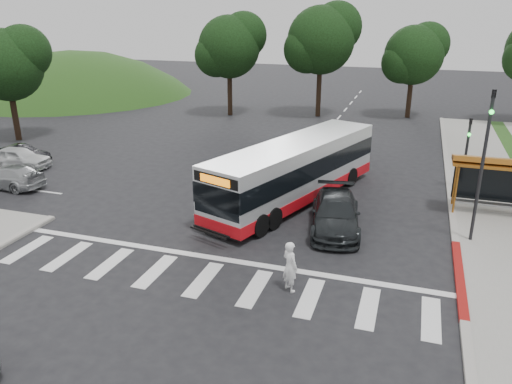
% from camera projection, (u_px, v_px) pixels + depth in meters
% --- Properties ---
extents(ground, '(140.00, 140.00, 0.00)m').
position_uv_depth(ground, '(248.00, 227.00, 22.89)').
color(ground, black).
rests_on(ground, ground).
extents(sidewalk_east, '(4.00, 40.00, 0.12)m').
position_uv_depth(sidewalk_east, '(489.00, 194.00, 26.81)').
color(sidewalk_east, gray).
rests_on(sidewalk_east, ground).
extents(curb_east, '(0.30, 40.00, 0.15)m').
position_uv_depth(curb_east, '(450.00, 190.00, 27.38)').
color(curb_east, '#9E9991').
rests_on(curb_east, ground).
extents(curb_east_red, '(0.32, 6.00, 0.15)m').
position_uv_depth(curb_east_red, '(459.00, 277.00, 18.46)').
color(curb_east_red, maroon).
rests_on(curb_east_red, ground).
extents(hillside_nw, '(44.00, 44.00, 10.00)m').
position_uv_depth(hillside_nw, '(75.00, 94.00, 58.99)').
color(hillside_nw, '#254114').
rests_on(hillside_nw, ground).
extents(crosswalk_ladder, '(18.00, 2.60, 0.01)m').
position_uv_depth(crosswalk_ladder, '(204.00, 279.00, 18.43)').
color(crosswalk_ladder, silver).
rests_on(crosswalk_ladder, ground).
extents(bus_shelter, '(4.20, 1.60, 2.86)m').
position_uv_depth(bus_shelter, '(499.00, 168.00, 23.49)').
color(bus_shelter, '#A65F1B').
rests_on(bus_shelter, sidewalk_east).
extents(traffic_signal_ne_tall, '(0.18, 0.37, 6.50)m').
position_uv_depth(traffic_signal_ne_tall, '(484.00, 155.00, 20.09)').
color(traffic_signal_ne_tall, black).
rests_on(traffic_signal_ne_tall, ground).
extents(traffic_signal_ne_short, '(0.18, 0.37, 4.00)m').
position_uv_depth(traffic_signal_ne_short, '(467.00, 146.00, 26.82)').
color(traffic_signal_ne_short, black).
rests_on(traffic_signal_ne_short, ground).
extents(tree_north_a, '(6.60, 6.15, 10.17)m').
position_uv_depth(tree_north_a, '(322.00, 39.00, 44.33)').
color(tree_north_a, black).
rests_on(tree_north_a, ground).
extents(tree_north_b, '(5.72, 5.33, 8.43)m').
position_uv_depth(tree_north_b, '(415.00, 54.00, 44.21)').
color(tree_north_b, black).
rests_on(tree_north_b, ground).
extents(tree_north_c, '(6.16, 5.74, 9.30)m').
position_uv_depth(tree_north_c, '(230.00, 46.00, 45.09)').
color(tree_north_c, black).
rests_on(tree_north_c, ground).
extents(tree_west_a, '(5.72, 5.33, 8.43)m').
position_uv_depth(tree_west_a, '(8.00, 64.00, 36.31)').
color(tree_west_a, black).
rests_on(tree_west_a, ground).
extents(transit_bus, '(6.50, 12.29, 3.13)m').
position_uv_depth(transit_bus, '(295.00, 172.00, 25.54)').
color(transit_bus, silver).
rests_on(transit_bus, ground).
extents(pedestrian, '(0.82, 0.77, 1.88)m').
position_uv_depth(pedestrian, '(290.00, 266.00, 17.43)').
color(pedestrian, white).
rests_on(pedestrian, ground).
extents(dark_sedan, '(2.97, 5.48, 1.51)m').
position_uv_depth(dark_sedan, '(335.00, 214.00, 22.44)').
color(dark_sedan, '#212527').
rests_on(dark_sedan, ground).
extents(west_car_white, '(4.12, 2.00, 1.35)m').
position_uv_depth(west_car_white, '(19.00, 158.00, 31.17)').
color(west_car_white, silver).
rests_on(west_car_white, ground).
extents(west_car_black, '(3.64, 1.46, 1.18)m').
position_uv_depth(west_car_black, '(22.00, 154.00, 32.21)').
color(west_car_black, black).
rests_on(west_car_black, ground).
extents(west_car_silver, '(4.45, 1.97, 1.27)m').
position_uv_depth(west_car_silver, '(8.00, 176.00, 27.79)').
color(west_car_silver, '#A2A5A7').
rests_on(west_car_silver, ground).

